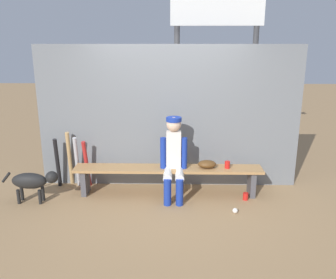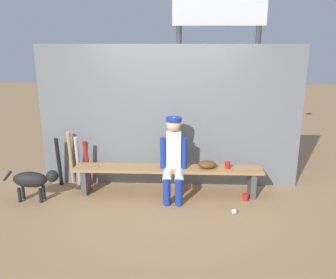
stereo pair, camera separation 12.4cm
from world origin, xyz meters
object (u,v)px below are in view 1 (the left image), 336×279
object	(u,v)px
bat_aluminum_black	(58,163)
bat_wood_tan	(70,159)
bat_aluminum_silver	(77,162)
dugout_bench	(168,173)
baseball	(235,211)
bat_aluminum_red	(87,164)
cup_on_bench	(227,165)
cup_on_ground	(246,196)
player_seated	(174,156)
scoreboard	(220,27)
dog	(33,181)
baseball_glove	(207,164)

from	to	relation	value
bat_aluminum_black	bat_wood_tan	bearing A→B (deg)	24.62
bat_aluminum_silver	bat_aluminum_black	distance (m)	0.32
dugout_bench	baseball	distance (m)	1.18
bat_aluminum_red	cup_on_bench	size ratio (longest dim) A/B	7.37
bat_aluminum_red	cup_on_ground	bearing A→B (deg)	-9.51
dugout_bench	player_seated	world-z (taller)	player_seated
bat_aluminum_silver	scoreboard	bearing A→B (deg)	25.93
bat_aluminum_black	baseball	size ratio (longest dim) A/B	11.28
bat_wood_tan	dog	distance (m)	0.76
player_seated	cup_on_bench	size ratio (longest dim) A/B	11.27
baseball	dugout_bench	bearing A→B (deg)	147.09
scoreboard	dog	size ratio (longest dim) A/B	4.41
scoreboard	baseball	bearing A→B (deg)	-88.11
cup_on_ground	scoreboard	size ratio (longest dim) A/B	0.03
player_seated	scoreboard	size ratio (longest dim) A/B	0.33
cup_on_bench	dugout_bench	bearing A→B (deg)	179.64
bat_wood_tan	bat_aluminum_black	bearing A→B (deg)	-155.38
player_seated	dog	bearing A→B (deg)	-173.91
bat_aluminum_black	cup_on_bench	size ratio (longest dim) A/B	7.59
baseball_glove	baseball	xyz separation A→B (m)	(0.35, -0.62, -0.47)
bat_aluminum_red	bat_aluminum_silver	bearing A→B (deg)	173.70
cup_on_ground	bat_aluminum_silver	bearing A→B (deg)	170.68
baseball	bat_wood_tan	bearing A→B (deg)	159.80
player_seated	bat_aluminum_red	size ratio (longest dim) A/B	1.53
bat_aluminum_red	bat_aluminum_black	xyz separation A→B (m)	(-0.48, 0.01, 0.01)
bat_aluminum_black	cup_on_bench	xyz separation A→B (m)	(2.71, -0.25, 0.08)
bat_wood_tan	bat_aluminum_black	xyz separation A→B (m)	(-0.18, -0.08, -0.05)
bat_aluminum_red	bat_aluminum_black	size ratio (longest dim) A/B	0.97
dugout_bench	scoreboard	bearing A→B (deg)	57.85
cup_on_bench	cup_on_ground	bearing A→B (deg)	-32.60
baseball_glove	baseball	world-z (taller)	baseball_glove
bat_aluminum_silver	baseball_glove	bearing A→B (deg)	-7.06
dugout_bench	bat_aluminum_black	world-z (taller)	bat_aluminum_black
player_seated	baseball	xyz separation A→B (m)	(0.87, -0.51, -0.63)
bat_aluminum_silver	bat_wood_tan	world-z (taller)	bat_wood_tan
dugout_bench	cup_on_bench	xyz separation A→B (m)	(0.91, -0.01, 0.14)
scoreboard	dog	distance (m)	4.03
bat_aluminum_black	player_seated	bearing A→B (deg)	-10.57
dugout_bench	bat_aluminum_red	world-z (taller)	bat_aluminum_red
baseball_glove	dog	distance (m)	2.61
bat_aluminum_black	dog	world-z (taller)	bat_aluminum_black
cup_on_ground	scoreboard	world-z (taller)	scoreboard
bat_wood_tan	cup_on_bench	size ratio (longest dim) A/B	8.46
cup_on_ground	cup_on_bench	distance (m)	0.55
bat_wood_tan	bat_aluminum_silver	bearing A→B (deg)	-27.71
bat_aluminum_black	dog	distance (m)	0.61
dugout_bench	cup_on_bench	size ratio (longest dim) A/B	26.38
dugout_bench	bat_aluminum_red	xyz separation A→B (m)	(-1.33, 0.24, 0.05)
bat_aluminum_black	baseball	xyz separation A→B (m)	(2.76, -0.87, -0.38)
player_seated	cup_on_bench	bearing A→B (deg)	6.78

